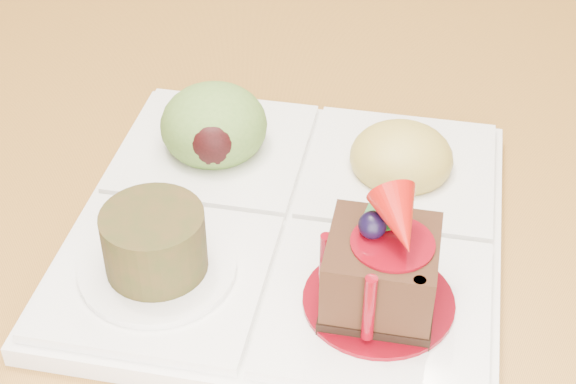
{
  "coord_description": "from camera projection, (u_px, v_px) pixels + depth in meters",
  "views": [
    {
      "loc": [
        -0.04,
        -1.12,
        1.09
      ],
      "look_at": [
        -0.02,
        -0.74,
        0.79
      ],
      "focal_mm": 55.0,
      "sensor_mm": 36.0,
      "label": 1
    }
  ],
  "objects": [
    {
      "name": "sampler_plate",
      "position": [
        287.0,
        210.0,
        0.5
      ],
      "size": [
        0.29,
        0.29,
        0.09
      ],
      "rotation": [
        0.0,
        0.0,
        -0.24
      ],
      "color": "silver",
      "rests_on": "dining_table"
    },
    {
      "name": "ground",
      "position": [
        285.0,
        275.0,
        1.56
      ],
      "size": [
        6.0,
        6.0,
        0.0
      ],
      "primitive_type": "plane",
      "color": "brown"
    }
  ]
}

